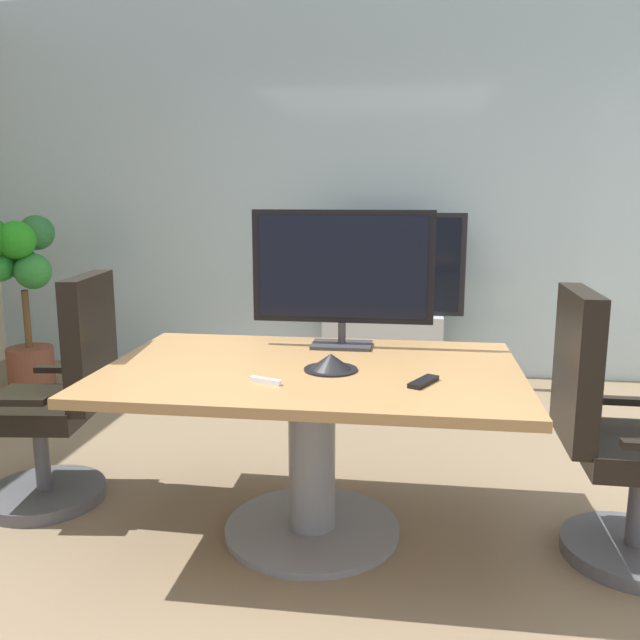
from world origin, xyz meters
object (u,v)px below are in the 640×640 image
Objects in this scene: office_chair_right at (616,450)px; wall_display_unit at (383,327)px; conference_table at (312,414)px; office_chair_left at (58,410)px; tv_monitor at (342,271)px; remote_control at (423,382)px; potted_plant at (16,276)px; conference_phone at (331,363)px.

wall_display_unit reaches higher than office_chair_right.
conference_table is at bearing -94.82° from wall_display_unit.
tv_monitor reaches higher than office_chair_left.
office_chair_left is (-1.22, 0.13, -0.08)m from conference_table.
remote_control is at bearing -57.19° from tv_monitor.
potted_plant is 3.59m from remote_control.
potted_plant reaches higher than office_chair_left.
remote_control is (-0.77, -0.16, 0.30)m from office_chair_right.
conference_phone is (0.09, -0.05, 0.24)m from conference_table.
office_chair_right is at bearing -26.81° from potted_plant.
wall_display_unit is 2.56m from remote_control.
office_chair_left is 2.45m from office_chair_right.
office_chair_right is 1.37m from tv_monitor.
office_chair_right is 1.30× the size of tv_monitor.
conference_phone is (1.31, -0.18, 0.32)m from office_chair_left.
conference_phone is at bearing -27.82° from conference_table.
office_chair_right reaches higher than remote_control.
office_chair_left is 1.36m from conference_phone.
conference_table is at bearing 152.18° from conference_phone.
potted_plant reaches higher than conference_table.
tv_monitor reaches higher than conference_phone.
tv_monitor is (1.31, 0.25, 0.65)m from office_chair_left.
office_chair_right is 4.18m from potted_plant.
tv_monitor is at bearing 77.43° from conference_table.
tv_monitor is at bearing -29.62° from potted_plant.
wall_display_unit is 2.40m from conference_phone.
conference_table is 3.12m from potted_plant.
potted_plant is 7.66× the size of remote_control.
tv_monitor is at bearing -93.26° from wall_display_unit.
office_chair_left reaches higher than remote_control.
conference_phone is (2.58, -1.90, -0.07)m from potted_plant.
tv_monitor reaches higher than potted_plant.
conference_table is 1.32× the size of potted_plant.
conference_table is 7.79× the size of conference_phone.
wall_display_unit reaches higher than potted_plant.
tv_monitor reaches higher than conference_table.
wall_display_unit is 1.01× the size of potted_plant.
office_chair_right is at bearing -19.90° from tv_monitor.
wall_display_unit is at bearing 85.18° from conference_table.
office_chair_left is at bearing 172.36° from conference_phone.
office_chair_right is 6.41× the size of remote_control.
office_chair_right is at bearing 39.39° from remote_control.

